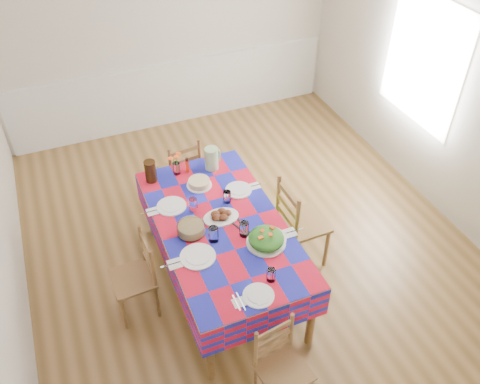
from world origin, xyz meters
The scene contains 23 objects.
room centered at (0.00, 0.00, 1.35)m, with size 4.58×5.08×2.78m.
wainscot centered at (0.00, 2.48, 0.49)m, with size 4.41×0.06×0.92m.
window_right centered at (2.23, 0.30, 1.50)m, with size 1.40×1.40×0.00m, color white.
dining_table centered at (-0.44, -0.54, 0.70)m, with size 1.09×2.03×0.79m.
setting_near_head centered at (-0.40, -1.36, 0.82)m, with size 0.41×0.27×0.12m.
setting_left_near centered at (-0.70, -0.79, 0.82)m, with size 0.56×0.33×0.15m.
setting_left_far centered at (-0.72, -0.19, 0.82)m, with size 0.51×0.30×0.13m.
setting_right_near centered at (-0.17, -0.83, 0.82)m, with size 0.56×0.32×0.14m.
setting_right_far centered at (-0.17, -0.21, 0.82)m, with size 0.49×0.28×0.12m.
meat_platter centered at (-0.41, -0.46, 0.82)m, with size 0.33×0.24×0.06m.
salad_platter centered at (-0.16, -0.91, 0.85)m, with size 0.34×0.34×0.14m.
pasta_bowl centered at (-0.72, -0.54, 0.84)m, with size 0.25×0.25×0.09m.
cake centered at (-0.44, 0.05, 0.82)m, with size 0.25×0.25×0.07m.
serving_utensils centered at (-0.29, -0.63, 0.80)m, with size 0.13×0.30×0.01m.
flower_vase centered at (-0.59, 0.32, 0.89)m, with size 0.15×0.12×0.24m.
hot_sauce centered at (-0.48, 0.31, 0.87)m, with size 0.04×0.04×0.17m, color red.
green_pitcher centered at (-0.23, 0.27, 0.91)m, with size 0.14×0.14×0.24m, color #99C289.
tea_pitcher centered at (-0.85, 0.31, 0.91)m, with size 0.11×0.11×0.23m, color black.
name_card centered at (-0.45, -1.49, 0.80)m, with size 0.09×0.03×0.02m, color white.
chair_near centered at (-0.44, -1.83, 0.41)m, with size 0.42×0.40×0.84m.
chair_far centered at (-0.43, 0.75, 0.45)m, with size 0.45×0.44×0.91m.
chair_left centered at (-1.25, -0.54, 0.43)m, with size 0.38×0.40×0.87m.
chair_right centered at (0.37, -0.54, 0.50)m, with size 0.44×0.46×1.01m.
Camera 1 is at (-1.53, -3.64, 3.95)m, focal length 38.00 mm.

